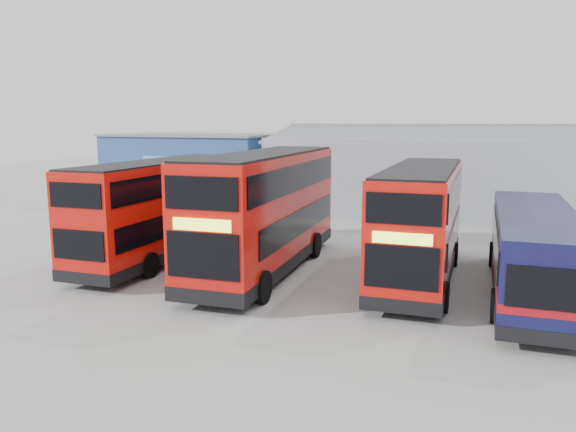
% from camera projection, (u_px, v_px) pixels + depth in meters
% --- Properties ---
extents(ground_plane, '(120.00, 120.00, 0.00)m').
position_uv_depth(ground_plane, '(280.00, 284.00, 21.07)').
color(ground_plane, gray).
rests_on(ground_plane, ground).
extents(office_block, '(12.30, 8.32, 5.12)m').
position_uv_depth(office_block, '(199.00, 168.00, 42.20)').
color(office_block, navy).
rests_on(office_block, ground).
extents(maintenance_shed, '(30.50, 12.00, 5.89)m').
position_uv_depth(maintenance_shed, '(513.00, 176.00, 36.10)').
color(maintenance_shed, gray).
rests_on(maintenance_shed, ground).
extents(double_decker_left, '(2.94, 10.44, 4.37)m').
position_uv_depth(double_decker_left, '(158.00, 211.00, 24.43)').
color(double_decker_left, red).
rests_on(double_decker_left, ground).
extents(double_decker_centre, '(3.52, 11.60, 4.84)m').
position_uv_depth(double_decker_centre, '(265.00, 213.00, 22.60)').
color(double_decker_centre, red).
rests_on(double_decker_centre, ground).
extents(double_decker_right, '(2.96, 10.45, 4.38)m').
position_uv_depth(double_decker_right, '(420.00, 224.00, 21.39)').
color(double_decker_right, red).
rests_on(double_decker_right, ground).
extents(single_decker_blue, '(3.06, 11.28, 3.03)m').
position_uv_depth(single_decker_blue, '(534.00, 254.00, 19.41)').
color(single_decker_blue, '#0D133B').
rests_on(single_decker_blue, ground).
extents(panel_van, '(2.40, 4.80, 2.02)m').
position_uv_depth(panel_van, '(142.00, 197.00, 36.90)').
color(panel_van, white).
rests_on(panel_van, ground).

